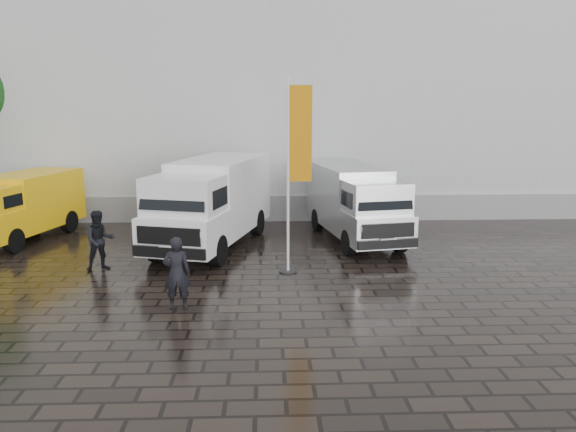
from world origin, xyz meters
name	(u,v)px	position (x,y,z in m)	size (l,w,h in m)	color
ground	(278,285)	(0.00, 0.00, 0.00)	(120.00, 120.00, 0.00)	black
exhibition_hall	(310,74)	(2.00, 16.00, 6.00)	(44.00, 16.00, 12.00)	silver
hall_plinth	(325,208)	(2.00, 7.95, 0.50)	(44.00, 0.15, 1.00)	gray
van_yellow	(21,208)	(-8.51, 5.14, 1.10)	(1.83, 4.77, 2.20)	yellow
van_white	(212,204)	(-2.04, 4.03, 1.38)	(2.13, 6.38, 2.77)	white
van_silver	(355,205)	(2.68, 4.70, 1.22)	(1.88, 5.63, 2.44)	#ABADB0
flagpole	(295,166)	(0.48, 1.14, 2.92)	(0.88, 0.50, 5.21)	black
wheelie_bin	(393,210)	(4.62, 7.60, 0.49)	(0.59, 0.59, 0.98)	black
person_front	(177,273)	(-2.29, -1.59, 0.83)	(0.61, 0.40, 1.67)	black
person_tent	(100,240)	(-4.89, 1.58, 0.83)	(0.81, 0.63, 1.66)	black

